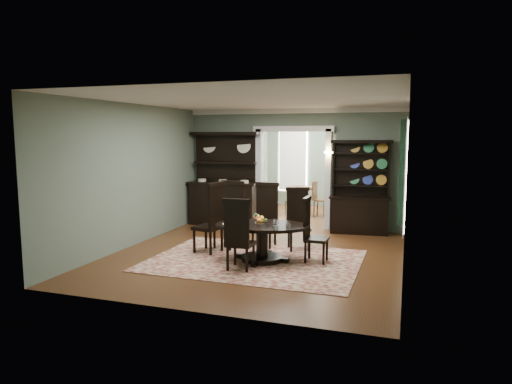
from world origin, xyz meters
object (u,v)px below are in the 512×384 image
Objects in this scene: sideboard at (224,192)px; parlor_table at (302,196)px; welsh_dresser at (360,200)px; dining_table at (262,235)px.

sideboard reaches higher than parlor_table.
parlor_table is (-1.89, 2.11, -0.27)m from welsh_dresser.
sideboard is at bearing 176.28° from welsh_dresser.
welsh_dresser is at bearing -48.10° from parlor_table.
welsh_dresser is 2.51× the size of parlor_table.
dining_table is at bearing -119.92° from welsh_dresser.
parlor_table is (-0.42, 5.20, 0.05)m from dining_table.
dining_table is 3.67m from sideboard.
welsh_dresser reaches higher than dining_table.
welsh_dresser is (3.48, 0.04, -0.04)m from sideboard.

